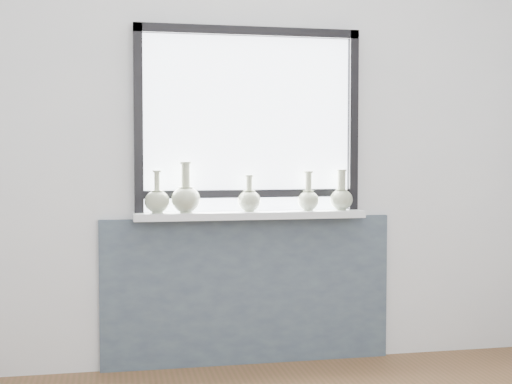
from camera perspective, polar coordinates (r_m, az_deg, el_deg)
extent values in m
cube|color=silver|center=(4.14, -0.72, 4.06)|extent=(3.60, 0.02, 2.60)
cube|color=#475A63|center=(4.19, -0.63, -7.92)|extent=(1.70, 0.03, 0.86)
cube|color=silver|center=(4.06, -0.45, -1.85)|extent=(1.32, 0.18, 0.04)
cube|color=black|center=(4.03, -9.40, 5.83)|extent=(0.05, 0.06, 1.05)
cube|color=black|center=(4.26, 7.74, 5.69)|extent=(0.05, 0.06, 1.05)
cube|color=black|center=(4.15, -0.59, 12.73)|extent=(1.30, 0.06, 0.05)
cube|color=black|center=(4.10, -0.58, -0.12)|extent=(1.20, 0.05, 0.04)
cube|color=white|center=(4.12, -0.65, 5.46)|extent=(1.20, 0.01, 1.00)
cylinder|color=#A6B090|center=(3.99, -7.91, -1.62)|extent=(0.06, 0.06, 0.01)
ellipsoid|color=#A6B090|center=(3.99, -7.92, -0.76)|extent=(0.14, 0.14, 0.13)
cone|color=#A6B090|center=(3.98, -7.92, -0.06)|extent=(0.08, 0.08, 0.03)
cylinder|color=#A6B090|center=(3.98, -7.93, 0.73)|extent=(0.03, 0.03, 0.12)
cylinder|color=#A6B090|center=(3.98, -7.93, 1.65)|extent=(0.05, 0.05, 0.01)
cylinder|color=#A6B090|center=(3.99, -5.63, -1.61)|extent=(0.07, 0.07, 0.01)
ellipsoid|color=#A6B090|center=(3.98, -5.64, -0.60)|extent=(0.16, 0.16, 0.15)
cone|color=#A6B090|center=(3.98, -5.64, 0.20)|extent=(0.09, 0.09, 0.03)
cylinder|color=#A6B090|center=(3.98, -5.65, 1.21)|extent=(0.05, 0.05, 0.15)
cylinder|color=#A6B090|center=(3.98, -5.65, 2.34)|extent=(0.07, 0.07, 0.01)
cylinder|color=#A6B090|center=(4.06, -0.55, -1.51)|extent=(0.06, 0.06, 0.01)
ellipsoid|color=#A6B090|center=(4.06, -0.55, -0.71)|extent=(0.13, 0.13, 0.12)
cone|color=#A6B090|center=(4.05, -0.55, -0.06)|extent=(0.07, 0.07, 0.03)
cylinder|color=#A6B090|center=(4.05, -0.55, 0.56)|extent=(0.04, 0.04, 0.10)
cylinder|color=#A6B090|center=(4.05, -0.55, 1.30)|extent=(0.05, 0.05, 0.01)
cylinder|color=#A6B090|center=(4.14, 4.21, -1.43)|extent=(0.06, 0.06, 0.01)
ellipsoid|color=#A6B090|center=(4.14, 4.21, -0.70)|extent=(0.12, 0.12, 0.11)
cone|color=#A6B090|center=(4.13, 4.21, -0.09)|extent=(0.07, 0.07, 0.03)
cylinder|color=#A6B090|center=(4.13, 4.21, 0.69)|extent=(0.04, 0.04, 0.12)
cylinder|color=#A6B090|center=(4.13, 4.22, 1.61)|extent=(0.06, 0.06, 0.01)
cylinder|color=#A6B090|center=(4.20, 6.83, -1.39)|extent=(0.06, 0.06, 0.01)
ellipsoid|color=#A6B090|center=(4.19, 6.84, -0.61)|extent=(0.13, 0.13, 0.12)
cone|color=#A6B090|center=(4.19, 6.84, 0.03)|extent=(0.07, 0.07, 0.03)
cylinder|color=#A6B090|center=(4.19, 6.85, 0.82)|extent=(0.05, 0.05, 0.12)
cylinder|color=#A6B090|center=(4.18, 6.85, 1.74)|extent=(0.06, 0.06, 0.01)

